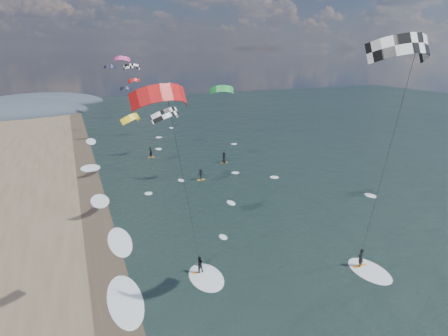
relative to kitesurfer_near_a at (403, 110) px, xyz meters
name	(u,v)px	position (x,y,z in m)	size (l,w,h in m)	color
ground	(304,312)	(-4.40, 1.86, -13.96)	(260.00, 260.00, 0.00)	black
wet_sand_strip	(108,273)	(-16.40, 11.86, -13.95)	(3.00, 240.00, 0.00)	#382D23
kitesurfer_near_a	(403,110)	(0.00, 0.00, 0.00)	(7.61, 8.31, 18.42)	orange
kitesurfer_near_b	(184,175)	(-11.72, 5.01, -4.00)	(6.75, 8.31, 16.05)	orange
far_kitesurfers	(197,162)	(-0.68, 36.00, -13.11)	(11.20, 14.45, 1.81)	orange
bg_kite_field	(141,84)	(-5.16, 54.11, -2.81)	(13.04, 74.98, 9.35)	#D83F8C
shoreline_surf	(115,243)	(-15.20, 16.61, -13.96)	(2.40, 79.40, 0.11)	white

